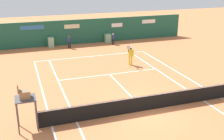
% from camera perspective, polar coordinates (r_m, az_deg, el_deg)
% --- Properties ---
extents(ground_plane, '(80.00, 80.00, 0.01)m').
position_cam_1_polar(ground_plane, '(16.78, 5.91, -7.37)').
color(ground_plane, '#C67042').
extents(tennis_net, '(12.10, 0.10, 1.07)m').
position_cam_1_polar(tennis_net, '(16.09, 6.83, -6.61)').
color(tennis_net, '#4C4C51').
rests_on(tennis_net, ground_plane).
extents(sponsor_back_wall, '(25.00, 1.02, 2.69)m').
position_cam_1_polar(sponsor_back_wall, '(31.25, -6.76, 7.70)').
color(sponsor_back_wall, '#1E5642').
rests_on(sponsor_back_wall, ground_plane).
extents(umpire_chair, '(1.00, 1.00, 2.50)m').
position_cam_1_polar(umpire_chair, '(14.36, -17.37, -5.49)').
color(umpire_chair, '#47474C').
rests_on(umpire_chair, ground_plane).
extents(player_on_baseline, '(0.78, 0.66, 1.83)m').
position_cam_1_polar(player_on_baseline, '(23.71, 3.82, 3.24)').
color(player_on_baseline, yellow).
rests_on(player_on_baseline, ground_plane).
extents(ball_kid_left_post, '(0.45, 0.22, 1.35)m').
position_cam_1_polar(ball_kid_left_post, '(29.54, -8.78, 5.88)').
color(ball_kid_left_post, black).
rests_on(ball_kid_left_post, ground_plane).
extents(ball_kid_right_post, '(0.42, 0.18, 1.26)m').
position_cam_1_polar(ball_kid_right_post, '(30.77, 0.24, 6.54)').
color(ball_kid_right_post, black).
rests_on(ball_kid_right_post, ground_plane).
extents(tennis_ball_mid_court, '(0.07, 0.07, 0.07)m').
position_cam_1_polar(tennis_ball_mid_court, '(21.27, 1.75, -1.29)').
color(tennis_ball_mid_court, '#CCE033').
rests_on(tennis_ball_mid_court, ground_plane).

